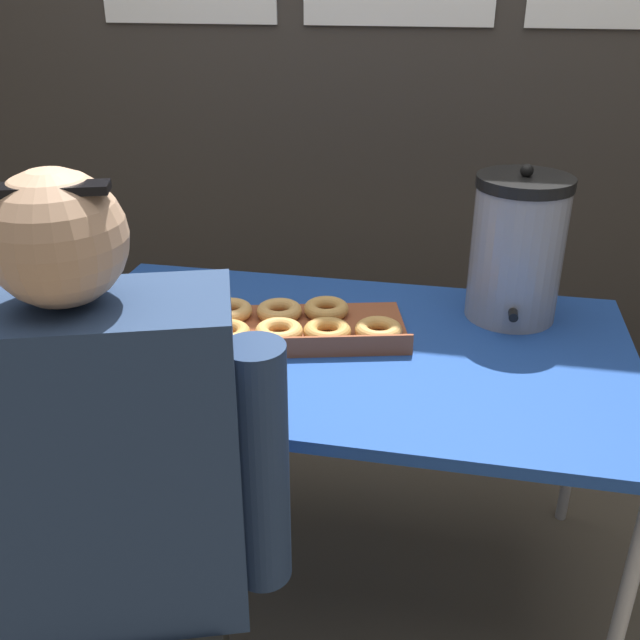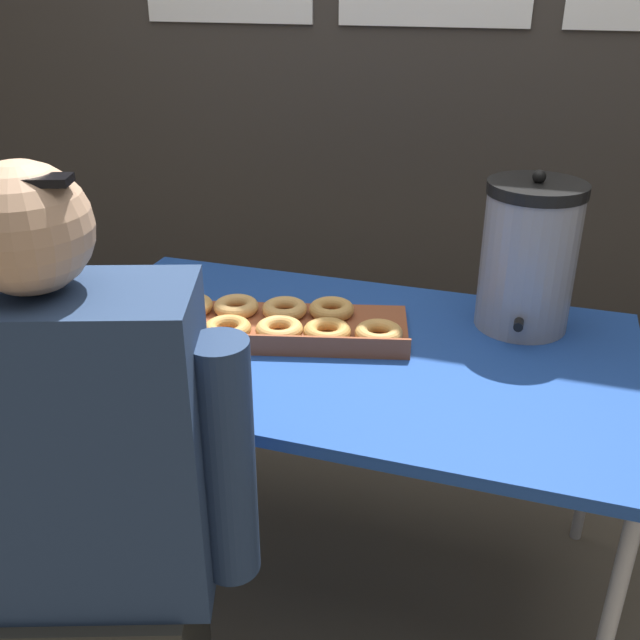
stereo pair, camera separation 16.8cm
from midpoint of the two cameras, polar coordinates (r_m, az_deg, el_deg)
The scene contains 7 objects.
ground_plane at distance 2.13m, azimuth -1.05°, elevation -19.47°, with size 12.00×12.00×0.00m, color brown.
back_wall at distance 2.56m, azimuth 4.26°, elevation 21.97°, with size 6.00×0.11×2.68m.
folding_table at distance 1.71m, azimuth -1.23°, elevation -3.35°, with size 1.38×0.80×0.72m.
donut_box at distance 1.74m, azimuth -6.65°, elevation -0.52°, with size 0.67×0.41×0.05m.
coffee_urn at distance 1.81m, azimuth 12.95°, elevation 5.55°, with size 0.23×0.26×0.39m.
cell_phone at distance 1.68m, azimuth -21.07°, elevation -4.00°, with size 0.12×0.15×0.01m.
person_seated at distance 1.38m, azimuth -19.96°, elevation -17.29°, with size 0.61×0.37×1.28m.
Camera 1 is at (0.25, -1.48, 1.51)m, focal length 40.00 mm.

